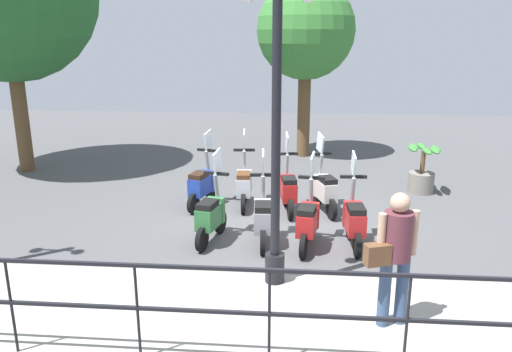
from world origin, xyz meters
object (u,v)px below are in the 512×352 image
object	(u,v)px
scooter_near_1	(308,220)
scooter_far_3	(202,184)
pedestrian_with_bag	(395,250)
scooter_near_0	(354,219)
scooter_near_2	(263,217)
potted_palm	(422,173)
scooter_far_2	(244,184)
scooter_near_3	(211,215)
lamp_post_near	(276,148)
scooter_far_1	(288,189)
scooter_far_0	(325,189)
tree_distant	(306,31)

from	to	relation	value
scooter_near_1	scooter_far_3	xyz separation A→B (m)	(1.88, 2.10, 0.00)
pedestrian_with_bag	scooter_near_0	world-z (taller)	pedestrian_with_bag
scooter_near_0	scooter_near_2	distance (m)	1.50
potted_palm	scooter_far_2	xyz separation A→B (m)	(-1.32, 3.83, 0.04)
scooter_near_3	scooter_far_3	xyz separation A→B (m)	(1.75, 0.48, 0.00)
lamp_post_near	scooter_far_2	size ratio (longest dim) A/B	2.73
scooter_near_1	scooter_far_2	bearing A→B (deg)	42.64
pedestrian_with_bag	scooter_near_1	size ratio (longest dim) A/B	1.03
pedestrian_with_bag	lamp_post_near	bearing A→B (deg)	36.95
scooter_near_1	scooter_far_1	bearing A→B (deg)	21.90
scooter_near_2	scooter_far_3	xyz separation A→B (m)	(1.78, 1.36, 0.00)
lamp_post_near	scooter_near_3	distance (m)	2.50
scooter_near_1	scooter_far_0	world-z (taller)	same
scooter_near_3	scooter_near_2	bearing A→B (deg)	-79.43
pedestrian_with_bag	scooter_far_1	world-z (taller)	pedestrian_with_bag
scooter_near_0	scooter_near_2	xyz separation A→B (m)	(-0.01, 1.50, 0.00)
pedestrian_with_bag	scooter_near_0	distance (m)	2.60
scooter_near_2	scooter_far_2	bearing A→B (deg)	11.70
scooter_far_1	pedestrian_with_bag	bearing A→B (deg)	-170.70
scooter_far_2	scooter_near_0	bearing A→B (deg)	-136.54
scooter_near_2	lamp_post_near	bearing A→B (deg)	-174.05
scooter_far_1	scooter_far_0	bearing A→B (deg)	-92.06
pedestrian_with_bag	scooter_near_2	world-z (taller)	pedestrian_with_bag
tree_distant	scooter_near_2	xyz separation A→B (m)	(-6.53, 0.71, -3.02)
scooter_near_0	pedestrian_with_bag	bearing A→B (deg)	-179.69
pedestrian_with_bag	scooter_far_1	xyz separation A→B (m)	(4.12, 1.27, -0.60)
scooter_near_1	lamp_post_near	bearing A→B (deg)	172.40
scooter_near_1	scooter_far_0	size ratio (longest dim) A/B	1.00
scooter_near_0	scooter_near_2	bearing A→B (deg)	87.14
scooter_far_0	scooter_far_3	xyz separation A→B (m)	(0.12, 2.45, 0.00)
scooter_near_1	scooter_near_0	bearing A→B (deg)	-71.98
tree_distant	scooter_far_1	size ratio (longest dim) A/B	3.18
tree_distant	scooter_near_1	bearing A→B (deg)	-179.73
scooter_far_2	potted_palm	bearing A→B (deg)	-74.95
scooter_near_0	scooter_far_2	bearing A→B (deg)	44.22
scooter_near_0	potted_palm	bearing A→B (deg)	-33.00
scooter_near_2	scooter_far_0	world-z (taller)	same
lamp_post_near	scooter_near_3	bearing A→B (deg)	35.31
potted_palm	scooter_far_3	xyz separation A→B (m)	(-1.39, 4.67, 0.04)
lamp_post_near	scooter_near_3	size ratio (longest dim) A/B	2.73
scooter_near_3	scooter_far_3	bearing A→B (deg)	27.90
scooter_near_2	scooter_far_3	world-z (taller)	same
scooter_far_1	potted_palm	bearing A→B (deg)	-69.42
scooter_far_0	scooter_far_3	size ratio (longest dim) A/B	1.00
scooter_far_0	scooter_far_3	bearing A→B (deg)	69.73
scooter_far_3	scooter_far_1	bearing A→B (deg)	-80.41
scooter_near_0	scooter_near_3	size ratio (longest dim) A/B	1.00
tree_distant	scooter_near_1	world-z (taller)	tree_distant
tree_distant	pedestrian_with_bag	bearing A→B (deg)	-174.08
scooter_far_1	scooter_near_2	bearing A→B (deg)	158.65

